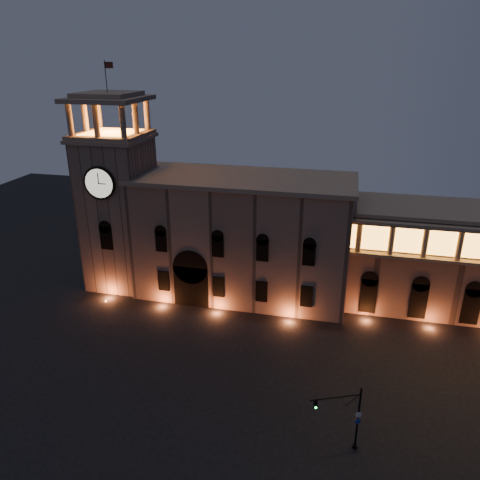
% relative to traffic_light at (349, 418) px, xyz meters
% --- Properties ---
extents(ground, '(160.00, 160.00, 0.00)m').
position_rel_traffic_light_xyz_m(ground, '(-13.87, 5.36, -3.49)').
color(ground, black).
rests_on(ground, ground).
extents(government_building, '(30.80, 12.80, 17.60)m').
position_rel_traffic_light_xyz_m(government_building, '(-15.94, 27.29, 5.28)').
color(government_building, '#826655').
rests_on(government_building, ground).
extents(clock_tower, '(9.80, 9.80, 32.40)m').
position_rel_traffic_light_xyz_m(clock_tower, '(-34.37, 26.34, 9.01)').
color(clock_tower, '#826655').
rests_on(clock_tower, ground).
extents(traffic_light, '(4.52, 2.08, 6.64)m').
position_rel_traffic_light_xyz_m(traffic_light, '(0.00, 0.00, 0.00)').
color(traffic_light, black).
rests_on(traffic_light, ground).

